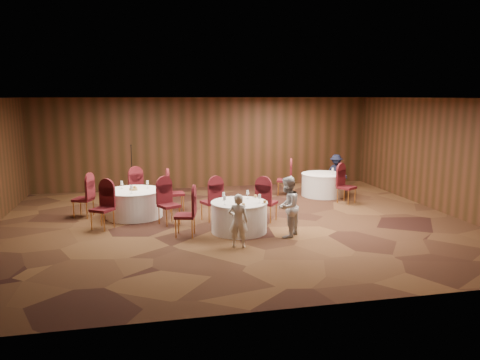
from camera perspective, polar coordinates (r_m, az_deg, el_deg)
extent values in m
plane|color=black|center=(12.14, -0.73, -5.32)|extent=(12.00, 12.00, 0.00)
plane|color=silver|center=(11.70, -0.76, 9.97)|extent=(12.00, 12.00, 0.00)
plane|color=black|center=(16.71, -4.13, 4.53)|extent=(12.00, 0.00, 12.00)
plane|color=black|center=(7.06, 7.26, -3.40)|extent=(12.00, 0.00, 12.00)
plane|color=black|center=(14.25, 23.67, 2.71)|extent=(0.00, 10.00, 10.00)
cylinder|color=white|center=(11.34, -0.10, -4.56)|extent=(1.34, 1.34, 0.72)
cylinder|color=white|center=(11.25, -0.10, -2.76)|extent=(1.37, 1.37, 0.03)
cylinder|color=white|center=(13.04, -12.79, -2.85)|extent=(1.52, 1.52, 0.72)
cylinder|color=white|center=(12.97, -12.86, -1.27)|extent=(1.55, 1.55, 0.03)
cylinder|color=white|center=(15.64, 10.08, -0.59)|extent=(1.39, 1.39, 0.72)
cylinder|color=white|center=(15.57, 10.12, 0.73)|extent=(1.42, 1.42, 0.03)
cylinder|color=silver|center=(11.12, 2.38, -2.83)|extent=(0.06, 0.06, 0.01)
cylinder|color=silver|center=(11.11, 2.39, -2.53)|extent=(0.01, 0.01, 0.11)
cone|color=silver|center=(11.09, 2.39, -2.01)|extent=(0.08, 0.08, 0.10)
cylinder|color=silver|center=(11.58, 0.93, -2.29)|extent=(0.06, 0.06, 0.01)
cylinder|color=silver|center=(11.57, 0.93, -2.01)|extent=(0.01, 0.01, 0.11)
cone|color=silver|center=(11.55, 0.93, -1.50)|extent=(0.08, 0.08, 0.10)
cylinder|color=silver|center=(11.36, -2.02, -2.54)|extent=(0.06, 0.06, 0.01)
cylinder|color=silver|center=(11.35, -2.02, -2.26)|extent=(0.01, 0.01, 0.11)
cone|color=silver|center=(11.33, -2.02, -1.74)|extent=(0.08, 0.08, 0.10)
cylinder|color=silver|center=(10.94, -1.87, -3.04)|extent=(0.06, 0.06, 0.01)
cylinder|color=silver|center=(10.93, -1.87, -2.74)|extent=(0.01, 0.01, 0.11)
cone|color=silver|center=(10.91, -1.88, -2.20)|extent=(0.08, 0.08, 0.10)
cylinder|color=white|center=(10.77, 0.43, -3.23)|extent=(0.15, 0.15, 0.01)
sphere|color=#9E6B33|center=(10.76, 0.43, -3.02)|extent=(0.08, 0.08, 0.08)
cylinder|color=white|center=(11.11, 3.04, -2.83)|extent=(0.15, 0.15, 0.01)
sphere|color=#9E6B33|center=(11.10, 3.04, -2.63)|extent=(0.08, 0.08, 0.08)
cylinder|color=white|center=(11.70, 1.89, -2.15)|extent=(0.15, 0.15, 0.01)
sphere|color=#9E6B33|center=(11.69, 1.89, -1.95)|extent=(0.08, 0.08, 0.08)
cylinder|color=silver|center=(13.15, -11.19, -0.97)|extent=(0.06, 0.06, 0.01)
cylinder|color=silver|center=(13.14, -11.20, -0.72)|extent=(0.01, 0.01, 0.11)
cone|color=silver|center=(13.12, -11.22, -0.27)|extent=(0.08, 0.08, 0.10)
cylinder|color=silver|center=(13.22, -14.19, -1.03)|extent=(0.06, 0.06, 0.01)
cylinder|color=silver|center=(13.21, -14.21, -0.78)|extent=(0.01, 0.01, 0.11)
cone|color=silver|center=(13.19, -14.23, -0.34)|extent=(0.08, 0.08, 0.10)
cylinder|color=silver|center=(12.55, -13.09, -1.58)|extent=(0.06, 0.06, 0.01)
cylinder|color=silver|center=(12.53, -13.10, -1.32)|extent=(0.01, 0.01, 0.11)
cone|color=silver|center=(12.51, -13.12, -0.85)|extent=(0.08, 0.08, 0.10)
cylinder|color=olive|center=(12.96, -12.87, -1.08)|extent=(0.22, 0.22, 0.06)
sphere|color=#9E6B33|center=(12.97, -13.01, -0.81)|extent=(0.07, 0.07, 0.07)
sphere|color=#9E6B33|center=(12.93, -12.70, -0.83)|extent=(0.07, 0.07, 0.07)
cylinder|color=silver|center=(15.47, 11.23, 0.69)|extent=(0.06, 0.06, 0.01)
cylinder|color=silver|center=(15.46, 11.24, 0.90)|extent=(0.01, 0.01, 0.11)
cone|color=silver|center=(15.44, 11.25, 1.29)|extent=(0.08, 0.08, 0.10)
cylinder|color=black|center=(15.69, -12.91, -1.97)|extent=(0.24, 0.24, 0.02)
cylinder|color=black|center=(15.53, -13.04, 1.12)|extent=(0.02, 0.02, 1.69)
cylinder|color=black|center=(15.48, -13.16, 4.14)|extent=(0.04, 0.12, 0.04)
imported|color=silver|center=(10.12, -0.21, -5.00)|extent=(0.51, 0.43, 1.19)
imported|color=silver|center=(10.92, 5.80, -3.27)|extent=(0.86, 0.88, 1.43)
imported|color=black|center=(16.78, 11.62, 0.98)|extent=(0.92, 0.82, 1.23)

